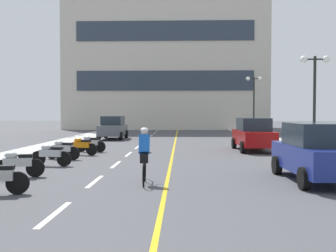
# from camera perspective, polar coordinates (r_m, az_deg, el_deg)

# --- Properties ---
(ground_plane) EXTENTS (140.00, 140.00, 0.00)m
(ground_plane) POSITION_cam_1_polar(r_m,az_deg,el_deg) (23.48, 0.20, -3.26)
(ground_plane) COLOR #47474C
(curb_left) EXTENTS (2.40, 72.00, 0.12)m
(curb_left) POSITION_cam_1_polar(r_m,az_deg,el_deg) (27.61, -14.73, -2.41)
(curb_left) COLOR #A8A8A3
(curb_left) RESTS_ON ground
(curb_right) EXTENTS (2.40, 72.00, 0.12)m
(curb_right) POSITION_cam_1_polar(r_m,az_deg,el_deg) (27.25, 15.72, -2.48)
(curb_right) COLOR #A8A8A3
(curb_right) RESTS_ON ground
(lane_dash_1) EXTENTS (0.14, 2.20, 0.01)m
(lane_dash_1) POSITION_cam_1_polar(r_m,az_deg,el_deg) (9.06, -15.78, -11.90)
(lane_dash_1) COLOR silver
(lane_dash_1) RESTS_ON ground
(lane_dash_2) EXTENTS (0.14, 2.20, 0.01)m
(lane_dash_2) POSITION_cam_1_polar(r_m,az_deg,el_deg) (12.85, -10.31, -7.72)
(lane_dash_2) COLOR silver
(lane_dash_2) RESTS_ON ground
(lane_dash_3) EXTENTS (0.14, 2.20, 0.01)m
(lane_dash_3) POSITION_cam_1_polar(r_m,az_deg,el_deg) (16.73, -7.40, -5.42)
(lane_dash_3) COLOR silver
(lane_dash_3) RESTS_ON ground
(lane_dash_4) EXTENTS (0.14, 2.20, 0.01)m
(lane_dash_4) POSITION_cam_1_polar(r_m,az_deg,el_deg) (20.66, -5.61, -3.99)
(lane_dash_4) COLOR silver
(lane_dash_4) RESTS_ON ground
(lane_dash_5) EXTENTS (0.14, 2.20, 0.01)m
(lane_dash_5) POSITION_cam_1_polar(r_m,az_deg,el_deg) (24.62, -4.40, -3.02)
(lane_dash_5) COLOR silver
(lane_dash_5) RESTS_ON ground
(lane_dash_6) EXTENTS (0.14, 2.20, 0.01)m
(lane_dash_6) POSITION_cam_1_polar(r_m,az_deg,el_deg) (28.58, -3.52, -2.31)
(lane_dash_6) COLOR silver
(lane_dash_6) RESTS_ON ground
(lane_dash_7) EXTENTS (0.14, 2.20, 0.01)m
(lane_dash_7) POSITION_cam_1_polar(r_m,az_deg,el_deg) (32.56, -2.86, -1.77)
(lane_dash_7) COLOR silver
(lane_dash_7) RESTS_ON ground
(lane_dash_8) EXTENTS (0.14, 2.20, 0.01)m
(lane_dash_8) POSITION_cam_1_polar(r_m,az_deg,el_deg) (36.54, -2.34, -1.36)
(lane_dash_8) COLOR silver
(lane_dash_8) RESTS_ON ground
(lane_dash_9) EXTENTS (0.14, 2.20, 0.01)m
(lane_dash_9) POSITION_cam_1_polar(r_m,az_deg,el_deg) (40.52, -1.92, -1.02)
(lane_dash_9) COLOR silver
(lane_dash_9) RESTS_ON ground
(lane_dash_10) EXTENTS (0.14, 2.20, 0.01)m
(lane_dash_10) POSITION_cam_1_polar(r_m,az_deg,el_deg) (44.51, -1.58, -0.74)
(lane_dash_10) COLOR silver
(lane_dash_10) RESTS_ON ground
(lane_dash_11) EXTENTS (0.14, 2.20, 0.01)m
(lane_dash_11) POSITION_cam_1_polar(r_m,az_deg,el_deg) (48.50, -1.29, -0.51)
(lane_dash_11) COLOR silver
(lane_dash_11) RESTS_ON ground
(centre_line_yellow) EXTENTS (0.12, 66.00, 0.01)m
(centre_line_yellow) POSITION_cam_1_polar(r_m,az_deg,el_deg) (26.47, 0.93, -2.65)
(centre_line_yellow) COLOR gold
(centre_line_yellow) RESTS_ON ground
(office_building) EXTENTS (24.80, 10.06, 19.40)m
(office_building) POSITION_cam_1_polar(r_m,az_deg,el_deg) (52.92, -0.24, 10.23)
(office_building) COLOR beige
(office_building) RESTS_ON ground
(street_lamp_mid) EXTENTS (1.46, 0.36, 4.82)m
(street_lamp_mid) POSITION_cam_1_polar(r_m,az_deg,el_deg) (21.30, 20.07, 5.97)
(street_lamp_mid) COLOR black
(street_lamp_mid) RESTS_ON curb_right
(street_lamp_far) EXTENTS (1.46, 0.36, 5.23)m
(street_lamp_far) POSITION_cam_1_polar(r_m,az_deg,el_deg) (37.58, 12.08, 4.70)
(street_lamp_far) COLOR black
(street_lamp_far) RESTS_ON curb_right
(parked_car_near) EXTENTS (2.03, 4.25, 1.82)m
(parked_car_near) POSITION_cam_1_polar(r_m,az_deg,el_deg) (13.37, 20.28, -3.48)
(parked_car_near) COLOR black
(parked_car_near) RESTS_ON ground
(parked_car_mid) EXTENTS (2.03, 4.25, 1.82)m
(parked_car_mid) POSITION_cam_1_polar(r_m,az_deg,el_deg) (22.82, 12.01, -1.16)
(parked_car_mid) COLOR black
(parked_car_mid) RESTS_ON ground
(parked_car_far) EXTENTS (1.96, 4.22, 1.82)m
(parked_car_far) POSITION_cam_1_polar(r_m,az_deg,el_deg) (32.05, -7.80, -0.22)
(parked_car_far) COLOR black
(parked_car_far) RESTS_ON ground
(motorcycle_4) EXTENTS (1.68, 0.66, 0.92)m
(motorcycle_4) POSITION_cam_1_polar(r_m,az_deg,el_deg) (14.17, -20.55, -4.98)
(motorcycle_4) COLOR black
(motorcycle_4) RESTS_ON ground
(motorcycle_5) EXTENTS (1.70, 0.60, 0.92)m
(motorcycle_5) POSITION_cam_1_polar(r_m,az_deg,el_deg) (16.75, -16.27, -3.87)
(motorcycle_5) COLOR black
(motorcycle_5) RESTS_ON ground
(motorcycle_6) EXTENTS (1.66, 0.72, 0.92)m
(motorcycle_6) POSITION_cam_1_polar(r_m,az_deg,el_deg) (18.89, -14.72, -3.19)
(motorcycle_6) COLOR black
(motorcycle_6) RESTS_ON ground
(motorcycle_7) EXTENTS (1.67, 0.71, 0.92)m
(motorcycle_7) POSITION_cam_1_polar(r_m,az_deg,el_deg) (20.58, -12.16, -2.74)
(motorcycle_7) COLOR black
(motorcycle_7) RESTS_ON ground
(motorcycle_8) EXTENTS (1.68, 0.65, 0.92)m
(motorcycle_8) POSITION_cam_1_polar(r_m,az_deg,el_deg) (22.05, -10.93, -2.41)
(motorcycle_8) COLOR black
(motorcycle_8) RESTS_ON ground
(cyclist_rider) EXTENTS (0.42, 1.77, 1.71)m
(cyclist_rider) POSITION_cam_1_polar(r_m,az_deg,el_deg) (12.19, -3.38, -4.02)
(cyclist_rider) COLOR black
(cyclist_rider) RESTS_ON ground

